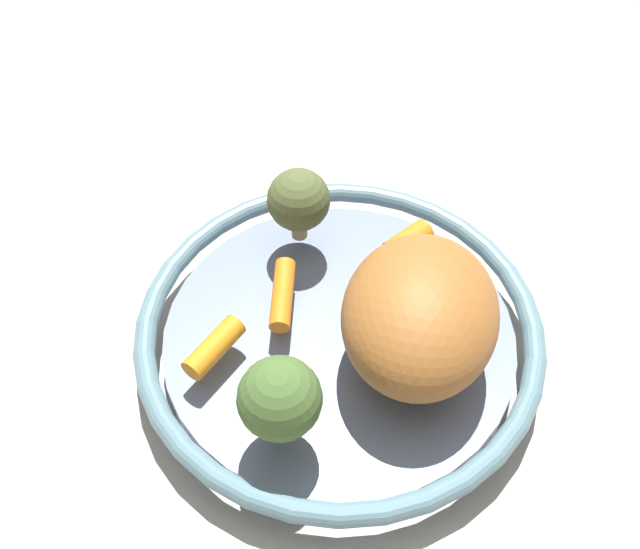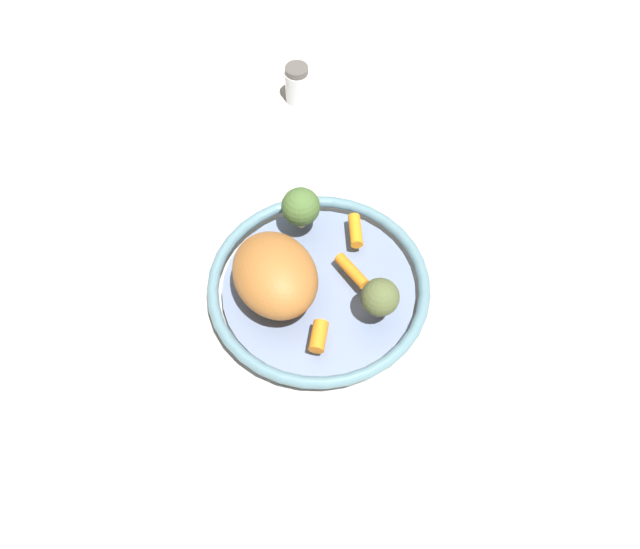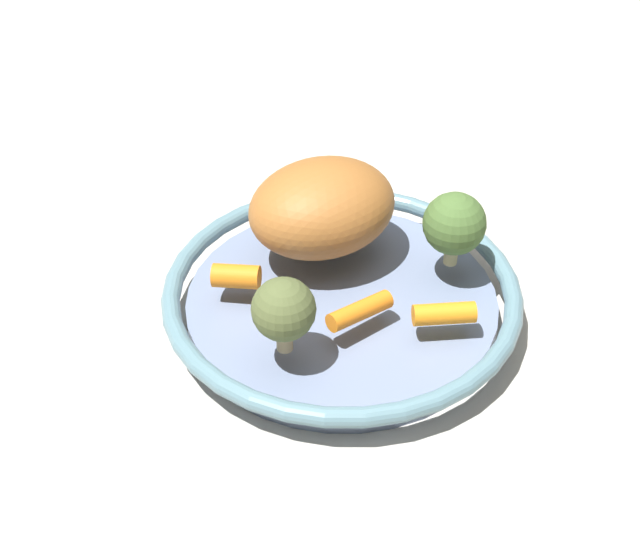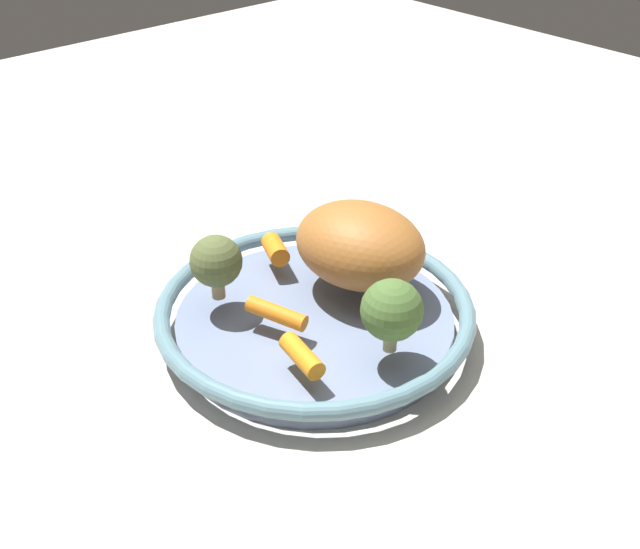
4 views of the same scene
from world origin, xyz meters
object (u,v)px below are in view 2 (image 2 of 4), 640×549
object	(u,v)px
roast_chicken_piece	(274,272)
broccoli_floret_large	(300,207)
serving_bowl	(319,288)
baby_carrot_right	(319,336)
baby_carrot_near_rim	(352,270)
salt_shaker	(297,84)
broccoli_floret_mid	(380,297)
baby_carrot_center	(355,231)

from	to	relation	value
roast_chicken_piece	broccoli_floret_large	bearing A→B (deg)	-31.18
serving_bowl	baby_carrot_right	world-z (taller)	baby_carrot_right
serving_bowl	roast_chicken_piece	distance (m)	0.09
baby_carrot_near_rim	salt_shaker	bearing A→B (deg)	-2.57
broccoli_floret_large	broccoli_floret_mid	bearing A→B (deg)	-158.73
baby_carrot_near_rim	baby_carrot_center	size ratio (longest dim) A/B	1.17
baby_carrot_near_rim	baby_carrot_right	size ratio (longest dim) A/B	1.48
serving_bowl	baby_carrot_right	distance (m)	0.10
serving_bowl	broccoli_floret_mid	bearing A→B (deg)	-136.58
baby_carrot_center	salt_shaker	size ratio (longest dim) A/B	0.72
baby_carrot_right	salt_shaker	size ratio (longest dim) A/B	0.57
roast_chicken_piece	salt_shaker	xyz separation A→B (m)	(0.41, -0.13, -0.05)
serving_bowl	baby_carrot_center	size ratio (longest dim) A/B	6.11
baby_carrot_near_rim	salt_shaker	size ratio (longest dim) A/B	0.85
baby_carrot_near_rim	serving_bowl	bearing A→B (deg)	91.38
baby_carrot_center	broccoli_floret_large	bearing A→B (deg)	63.45
roast_chicken_piece	baby_carrot_center	world-z (taller)	roast_chicken_piece
roast_chicken_piece	serving_bowl	bearing A→B (deg)	-93.86
baby_carrot_right	salt_shaker	xyz separation A→B (m)	(0.50, -0.09, -0.02)
roast_chicken_piece	baby_carrot_right	bearing A→B (deg)	-158.09
broccoli_floret_large	baby_carrot_near_rim	bearing A→B (deg)	-153.95
baby_carrot_center	roast_chicken_piece	bearing A→B (deg)	114.69
salt_shaker	broccoli_floret_mid	bearing A→B (deg)	179.91
baby_carrot_right	roast_chicken_piece	bearing A→B (deg)	21.91
baby_carrot_near_rim	broccoli_floret_mid	xyz separation A→B (m)	(-0.07, -0.02, 0.03)
baby_carrot_center	broccoli_floret_large	size ratio (longest dim) A/B	0.73
baby_carrot_near_rim	broccoli_floret_large	world-z (taller)	broccoli_floret_large
serving_bowl	roast_chicken_piece	xyz separation A→B (m)	(0.00, 0.06, 0.06)
baby_carrot_center	broccoli_floret_mid	xyz separation A→B (m)	(-0.14, 0.01, 0.03)
roast_chicken_piece	baby_carrot_near_rim	world-z (taller)	roast_chicken_piece
baby_carrot_near_rim	baby_carrot_right	distance (m)	0.12
salt_shaker	roast_chicken_piece	bearing A→B (deg)	162.44
baby_carrot_center	broccoli_floret_large	xyz separation A→B (m)	(0.04, 0.07, 0.03)
salt_shaker	baby_carrot_near_rim	bearing A→B (deg)	177.43
roast_chicken_piece	salt_shaker	world-z (taller)	roast_chicken_piece
baby_carrot_center	baby_carrot_right	bearing A→B (deg)	148.21
baby_carrot_right	broccoli_floret_mid	distance (m)	0.10
broccoli_floret_mid	salt_shaker	xyz separation A→B (m)	(0.48, -0.00, -0.05)
roast_chicken_piece	baby_carrot_center	xyz separation A→B (m)	(0.06, -0.14, -0.03)
baby_carrot_center	broccoli_floret_large	world-z (taller)	broccoli_floret_large
baby_carrot_right	broccoli_floret_large	bearing A→B (deg)	-6.54
roast_chicken_piece	broccoli_floret_mid	distance (m)	0.15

